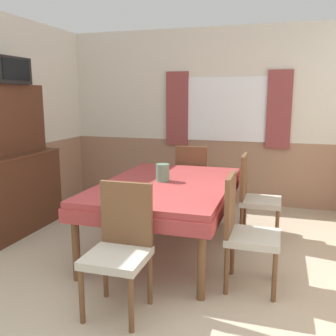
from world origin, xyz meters
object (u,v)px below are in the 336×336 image
at_px(chair_head_window, 193,178).
at_px(dining_table, 167,191).
at_px(chair_right_far, 254,195).
at_px(vase, 163,173).
at_px(chair_right_near, 245,228).
at_px(tv, 6,70).
at_px(chair_head_near, 120,244).
at_px(sideboard, 13,172).

bearing_deg(chair_head_window, dining_table, -90.00).
distance_m(chair_right_far, vase, 1.11).
distance_m(chair_right_near, chair_head_window, 1.97).
relative_size(chair_right_far, vase, 5.32).
height_order(chair_right_far, tv, tv).
distance_m(dining_table, chair_head_near, 1.20).
bearing_deg(dining_table, vase, 149.51).
relative_size(chair_right_near, vase, 5.32).
height_order(sideboard, tv, tv).
relative_size(dining_table, sideboard, 1.14).
relative_size(dining_table, chair_right_near, 2.05).
xyz_separation_m(dining_table, chair_right_near, (0.86, -0.57, -0.11)).
bearing_deg(sideboard, tv, 73.81).
distance_m(sideboard, vase, 1.85).
bearing_deg(tv, vase, 0.80).
xyz_separation_m(chair_right_far, chair_head_window, (-0.86, 0.63, 0.00)).
xyz_separation_m(chair_right_near, vase, (-0.92, 0.61, 0.31)).
distance_m(chair_head_near, chair_head_window, 2.39).
xyz_separation_m(tv, vase, (1.85, 0.03, -1.07)).
bearing_deg(chair_right_far, sideboard, -78.28).
bearing_deg(sideboard, vase, 1.14).
bearing_deg(tv, chair_right_far, 11.52).
relative_size(chair_right_far, chair_head_near, 1.00).
bearing_deg(sideboard, chair_right_near, -11.65).
distance_m(dining_table, chair_head_window, 1.20).
xyz_separation_m(chair_head_window, vase, (-0.06, -1.16, 0.31)).
bearing_deg(tv, chair_head_near, -32.35).
distance_m(chair_head_near, tv, 2.64).
bearing_deg(chair_head_near, chair_head_window, -90.00).
distance_m(chair_head_near, vase, 1.27).
bearing_deg(dining_table, tv, 179.73).
distance_m(chair_right_near, vase, 1.14).
relative_size(tv, vase, 2.98).
xyz_separation_m(dining_table, chair_right_far, (0.86, 0.57, -0.11)).
bearing_deg(chair_head_window, chair_right_far, -36.12).
xyz_separation_m(sideboard, vase, (1.85, 0.04, 0.09)).
bearing_deg(chair_head_near, chair_right_near, -143.88).
relative_size(chair_right_far, tv, 1.79).
height_order(dining_table, tv, tv).
bearing_deg(sideboard, dining_table, 0.06).
xyz_separation_m(sideboard, tv, (0.00, 0.01, 1.16)).
height_order(dining_table, sideboard, sideboard).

